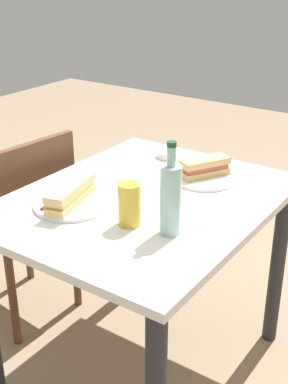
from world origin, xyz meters
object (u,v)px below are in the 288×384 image
(dining_table, at_px, (144,229))
(chair_far, at_px, (26,218))
(baguette_sandwich_near, at_px, (71,193))
(knife_far, at_px, (194,170))
(beer_glass, at_px, (129,204))
(knife_near, at_px, (55,200))
(plate_near, at_px, (72,204))
(baguette_sandwich_far, at_px, (205,167))
(water_bottle, at_px, (170,198))
(olive_bowl, at_px, (169,154))
(plate_far, at_px, (204,177))

(dining_table, bearing_deg, chair_far, 90.72)
(dining_table, relative_size, baguette_sandwich_near, 3.97)
(knife_far, height_order, beer_glass, beer_glass)
(baguette_sandwich_near, xyz_separation_m, knife_near, (-0.03, 0.05, -0.03))
(plate_near, xyz_separation_m, baguette_sandwich_far, (0.47, -0.25, 0.04))
(water_bottle, bearing_deg, plate_near, 94.74)
(baguette_sandwich_near, bearing_deg, beer_glass, -88.25)
(water_bottle, bearing_deg, chair_far, 78.92)
(chair_far, relative_size, beer_glass, 6.29)
(water_bottle, distance_m, beer_glass, 0.14)
(dining_table, distance_m, water_bottle, 0.36)
(knife_near, height_order, water_bottle, water_bottle)
(dining_table, height_order, water_bottle, water_bottle)
(knife_far, bearing_deg, plate_near, 157.26)
(olive_bowl, bearing_deg, dining_table, -160.01)
(plate_far, relative_size, baguette_sandwich_far, 1.28)
(knife_near, height_order, beer_glass, beer_glass)
(dining_table, distance_m, plate_near, 0.29)
(knife_near, distance_m, plate_far, 0.58)
(chair_far, height_order, baguette_sandwich_near, chair_far)
(plate_near, bearing_deg, olive_bowl, -1.73)
(plate_near, relative_size, baguette_sandwich_near, 0.98)
(knife_far, bearing_deg, water_bottle, -159.37)
(chair_far, relative_size, knife_near, 4.89)
(baguette_sandwich_far, xyz_separation_m, beer_glass, (-0.46, 0.02, 0.02))
(water_bottle, xyz_separation_m, olive_bowl, (0.56, 0.35, -0.10))
(dining_table, bearing_deg, plate_near, 141.38)
(plate_near, height_order, water_bottle, water_bottle)
(beer_glass, bearing_deg, baguette_sandwich_near, 91.75)
(plate_far, bearing_deg, plate_near, 151.29)
(dining_table, xyz_separation_m, knife_near, (-0.23, 0.21, 0.14))
(water_bottle, relative_size, beer_glass, 2.11)
(water_bottle, bearing_deg, olive_bowl, 32.35)
(baguette_sandwich_near, bearing_deg, plate_far, -28.71)
(dining_table, distance_m, baguette_sandwich_near, 0.31)
(dining_table, xyz_separation_m, water_bottle, (-0.17, -0.21, 0.24))
(chair_far, xyz_separation_m, knife_near, (-0.22, -0.40, 0.28))
(chair_far, distance_m, olive_bowl, 0.67)
(chair_far, bearing_deg, plate_near, -113.03)
(knife_far, height_order, water_bottle, water_bottle)
(plate_far, distance_m, baguette_sandwich_far, 0.04)
(knife_far, distance_m, olive_bowl, 0.21)
(plate_near, distance_m, beer_glass, 0.25)
(baguette_sandwich_near, bearing_deg, olive_bowl, -1.73)
(chair_far, bearing_deg, knife_far, -66.10)
(chair_far, bearing_deg, dining_table, -89.28)
(plate_far, relative_size, olive_bowl, 2.49)
(plate_far, bearing_deg, knife_far, 72.04)
(water_bottle, bearing_deg, beer_glass, 99.96)
(plate_far, xyz_separation_m, water_bottle, (-0.43, -0.12, 0.11))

